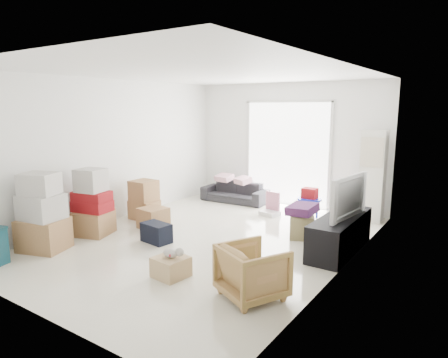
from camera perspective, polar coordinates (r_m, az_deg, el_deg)
room_shell at (r=6.44m, az=-2.40°, el=2.87°), size 4.98×6.48×3.18m
sliding_door at (r=9.01m, az=8.96°, el=4.21°), size 2.10×0.04×2.33m
ac_tower at (r=8.11m, az=20.44°, el=0.38°), size 0.45×0.30×1.75m
tv_console at (r=6.38m, az=16.25°, el=-7.51°), size 0.49×1.65×0.55m
television at (r=6.29m, az=16.41°, el=-4.50°), size 0.77×1.17×0.14m
sofa at (r=9.25m, az=1.55°, el=-1.42°), size 1.57×0.53×0.60m
pillow_left at (r=9.34m, az=0.03°, el=0.93°), size 0.37×0.30×0.11m
pillow_right at (r=9.01m, az=2.74°, el=0.56°), size 0.39×0.35×0.11m
armchair at (r=4.71m, az=4.08°, el=-12.71°), size 0.88×0.86×0.69m
box_stack_a at (r=6.71m, az=-24.53°, el=-4.82°), size 0.80×0.73×1.20m
box_stack_b at (r=7.22m, az=-18.29°, el=-3.71°), size 0.71×0.71×1.15m
box_stack_c at (r=7.99m, az=-11.34°, el=-2.99°), size 0.52×0.44×0.77m
loose_box at (r=7.41m, az=-10.06°, el=-5.49°), size 0.50×0.50×0.37m
duffel_bag at (r=6.65m, az=-9.64°, el=-7.57°), size 0.53×0.36×0.31m
ottoman at (r=6.88m, az=11.03°, el=-6.68°), size 0.52×0.52×0.39m
blanket at (r=6.80m, az=11.11°, el=-4.53°), size 0.46×0.46×0.14m
kids_table at (r=8.01m, az=12.13°, el=-2.54°), size 0.48×0.48×0.61m
toy_walker at (r=8.22m, az=6.70°, el=-4.22°), size 0.39×0.35×0.47m
wood_crate at (r=5.35m, az=-7.60°, el=-12.33°), size 0.44×0.44×0.26m
plush_bunny at (r=5.26m, az=-7.32°, el=-10.39°), size 0.29×0.16×0.15m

